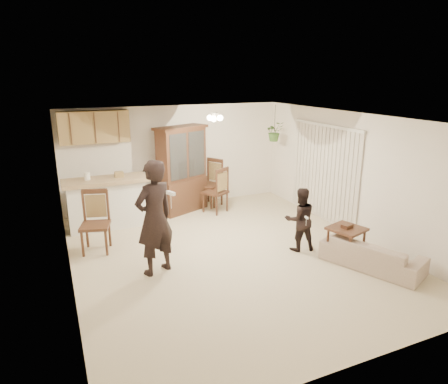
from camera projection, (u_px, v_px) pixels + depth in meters
name	position (u px, v px, depth m)	size (l,w,h in m)	color
floor	(230.00, 254.00, 7.41)	(6.50, 6.50, 0.00)	beige
ceiling	(231.00, 118.00, 6.70)	(5.50, 6.50, 0.02)	white
wall_back	(176.00, 157.00, 9.90)	(5.50, 0.02, 2.50)	white
wall_front	(359.00, 268.00, 4.20)	(5.50, 0.02, 2.50)	white
wall_left	(64.00, 210.00, 5.99)	(0.02, 6.50, 2.50)	white
wall_right	(353.00, 175.00, 8.12)	(0.02, 6.50, 2.50)	white
breakfast_bar	(107.00, 205.00, 8.61)	(1.60, 0.55, 1.00)	white
bar_top	(105.00, 180.00, 8.45)	(1.75, 0.70, 0.08)	tan
upper_cabinets	(94.00, 127.00, 8.77)	(1.50, 0.34, 0.70)	olive
vertical_blinds	(323.00, 172.00, 8.93)	(0.06, 2.30, 2.10)	beige
ceiling_fixture	(215.00, 117.00, 7.86)	(0.36, 0.36, 0.20)	#F9E3BB
hanging_plant	(274.00, 132.00, 9.88)	(0.43, 0.37, 0.48)	#3B6227
plant_cord	(275.00, 118.00, 9.79)	(0.01, 0.01, 0.65)	black
sofa	(373.00, 248.00, 6.81)	(1.87, 0.73, 0.73)	beige
adult	(155.00, 222.00, 6.50)	(0.66, 0.43, 1.80)	black
child	(300.00, 216.00, 7.43)	(0.66, 0.51, 1.35)	black
china_hutch	(182.00, 170.00, 9.51)	(1.40, 0.98, 2.06)	#372514
side_table	(345.00, 243.00, 7.11)	(0.70, 0.70, 0.68)	#372514
chair_bar	(96.00, 235.00, 7.46)	(0.64, 0.64, 1.16)	#372514
chair_hutch_left	(210.00, 193.00, 10.10)	(0.71, 0.71, 1.18)	#372514
chair_hutch_right	(215.00, 199.00, 9.62)	(0.67, 0.67, 1.11)	#372514
controller_adult	(171.00, 193.00, 6.04)	(0.05, 0.17, 0.05)	white
controller_child	(306.00, 218.00, 7.14)	(0.03, 0.11, 0.03)	white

